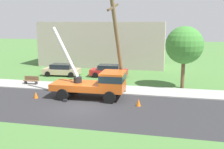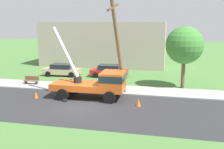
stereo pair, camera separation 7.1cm
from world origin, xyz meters
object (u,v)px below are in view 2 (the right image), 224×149
object	(u,v)px
traffic_cone_behind	(36,95)
traffic_cone_curbside	(115,92)
leaning_utility_pole	(118,46)
utility_truck	(98,82)
traffic_cone_ahead	(138,102)
parked_sedan_red	(109,71)
park_bench	(31,80)
roadside_tree_near	(185,45)
parked_sedan_tan	(62,70)

from	to	relation	value
traffic_cone_behind	traffic_cone_curbside	bearing A→B (deg)	20.24
leaning_utility_pole	utility_truck	bearing A→B (deg)	-148.87
traffic_cone_ahead	parked_sedan_red	size ratio (longest dim) A/B	0.12
traffic_cone_curbside	park_bench	bearing A→B (deg)	168.20
park_bench	roadside_tree_near	size ratio (longest dim) A/B	0.27
utility_truck	traffic_cone_curbside	world-z (taller)	utility_truck
utility_truck	traffic_cone_behind	bearing A→B (deg)	-168.21
parked_sedan_tan	roadside_tree_near	xyz separation A→B (m)	(14.02, -3.07, 3.49)
leaning_utility_pole	traffic_cone_ahead	world-z (taller)	leaning_utility_pole
parked_sedan_red	leaning_utility_pole	bearing A→B (deg)	-71.59
traffic_cone_curbside	parked_sedan_tan	distance (m)	10.70
traffic_cone_behind	park_bench	world-z (taller)	park_bench
leaning_utility_pole	traffic_cone_behind	size ratio (longest dim) A/B	15.50
traffic_cone_behind	parked_sedan_red	world-z (taller)	parked_sedan_red
utility_truck	park_bench	size ratio (longest dim) A/B	4.26
traffic_cone_behind	parked_sedan_red	size ratio (longest dim) A/B	0.12
parked_sedan_tan	park_bench	size ratio (longest dim) A/B	2.81
park_bench	utility_truck	bearing A→B (deg)	-21.63
leaning_utility_pole	park_bench	world-z (taller)	leaning_utility_pole
leaning_utility_pole	traffic_cone_ahead	bearing A→B (deg)	-47.24
traffic_cone_behind	leaning_utility_pole	bearing A→B (deg)	16.62
utility_truck	parked_sedan_tan	bearing A→B (deg)	129.42
traffic_cone_ahead	traffic_cone_curbside	xyz separation A→B (m)	(-2.45, 2.58, 0.00)
traffic_cone_ahead	parked_sedan_tan	distance (m)	14.25
traffic_cone_ahead	roadside_tree_near	bearing A→B (deg)	61.65
traffic_cone_ahead	parked_sedan_red	xyz separation A→B (m)	(-4.74, 10.24, 0.43)
utility_truck	traffic_cone_behind	size ratio (longest dim) A/B	12.17
leaning_utility_pole	traffic_cone_curbside	world-z (taller)	leaning_utility_pole
parked_sedan_tan	parked_sedan_red	world-z (taller)	same
parked_sedan_tan	park_bench	distance (m)	5.29
traffic_cone_ahead	park_bench	distance (m)	12.51
leaning_utility_pole	parked_sedan_red	size ratio (longest dim) A/B	1.94
leaning_utility_pole	traffic_cone_curbside	size ratio (longest dim) A/B	15.50
traffic_cone_ahead	park_bench	bearing A→B (deg)	158.87
traffic_cone_behind	roadside_tree_near	xyz separation A→B (m)	(12.39, 6.35, 3.93)
parked_sedan_tan	park_bench	xyz separation A→B (m)	(-1.20, -5.14, -0.25)
parked_sedan_red	parked_sedan_tan	bearing A→B (deg)	-174.10
traffic_cone_behind	parked_sedan_tan	world-z (taller)	parked_sedan_tan
traffic_cone_ahead	parked_sedan_tan	size ratio (longest dim) A/B	0.12
traffic_cone_ahead	traffic_cone_curbside	distance (m)	3.56
traffic_cone_curbside	parked_sedan_tan	size ratio (longest dim) A/B	0.12
utility_truck	parked_sedan_red	size ratio (longest dim) A/B	1.52
leaning_utility_pole	traffic_cone_ahead	xyz separation A→B (m)	(2.08, -2.25, -4.17)
parked_sedan_red	traffic_cone_ahead	bearing A→B (deg)	-65.18
leaning_utility_pole	roadside_tree_near	bearing A→B (deg)	37.59
traffic_cone_curbside	parked_sedan_tan	xyz separation A→B (m)	(-8.02, 7.07, 0.43)
parked_sedan_tan	parked_sedan_red	bearing A→B (deg)	5.90
leaning_utility_pole	roadside_tree_near	world-z (taller)	leaning_utility_pole
roadside_tree_near	leaning_utility_pole	bearing A→B (deg)	-142.41
leaning_utility_pole	traffic_cone_behind	distance (m)	8.19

